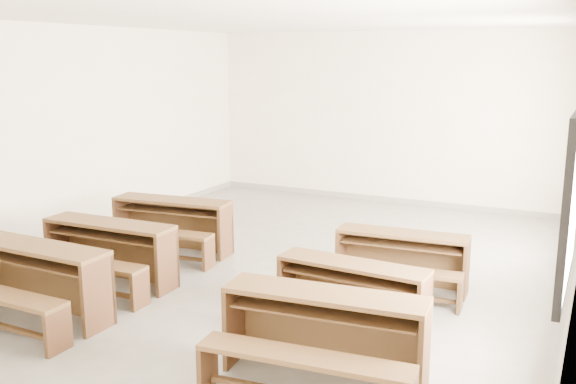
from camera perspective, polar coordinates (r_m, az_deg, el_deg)
The scene contains 7 objects.
room at distance 8.18m, azimuth 0.57°, elevation 7.80°, with size 8.50×8.50×3.20m.
desk_set_0 at distance 7.34m, azimuth -21.80°, elevation -6.96°, with size 1.79×0.95×0.80m.
desk_set_1 at distance 8.13m, azimuth -15.79°, elevation -4.86°, with size 1.74×0.95×0.77m.
desk_set_2 at distance 9.21m, azimuth -10.41°, elevation -2.63°, with size 1.79×1.07×0.77m.
desk_set_3 at distance 5.57m, azimuth 3.09°, elevation -12.23°, with size 1.83×1.07×0.79m.
desk_set_4 at distance 6.59m, azimuth 5.55°, elevation -8.81°, with size 1.60×0.90×0.70m.
desk_set_5 at distance 7.77m, azimuth 9.99°, elevation -5.70°, with size 1.61×0.92×0.70m.
Camera 1 is at (3.64, -7.34, 2.75)m, focal length 40.00 mm.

